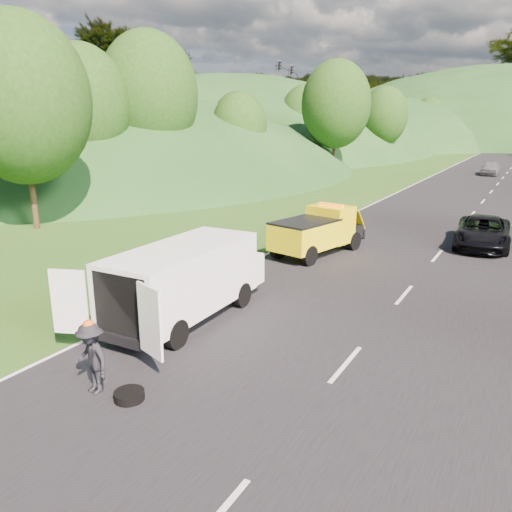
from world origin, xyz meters
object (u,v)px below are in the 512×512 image
Objects in this scene: white_van at (186,278)px; suitcase at (162,284)px; worker at (95,393)px; tow_truck at (318,231)px; child at (182,311)px; woman at (203,292)px; passing_suv at (481,247)px; spare_tire at (130,400)px.

suitcase is at bearing 144.83° from white_van.
worker reaches higher than suitcase.
child is at bearing -84.22° from tow_truck.
worker is (1.91, -6.87, 0.00)m from woman.
worker is 3.08× the size of suitcase.
woman is at bearing -127.28° from passing_suv.
tow_truck is at bearing 94.47° from child.
tow_truck is 7.24m from woman.
white_van reaches higher than passing_suv.
worker is 2.49× the size of spare_tire.
passing_suv is (9.34, 12.88, -0.28)m from suitcase.
spare_tire is at bearing -163.07° from woman.
white_van is 1.29× the size of passing_suv.
tow_truck is 3.44× the size of woman.
tow_truck is 8.38m from passing_suv.
white_van is 4.96m from spare_tire.
white_van reaches higher than tow_truck.
white_van is 16.12m from passing_suv.
passing_suv is at bearing 73.12° from child.
passing_suv is at bearing 51.53° from tow_truck.
white_van is 4.86m from worker.
tow_truck reaches higher than child.
child is at bearing -122.13° from passing_suv.
child is at bearing 117.82° from worker.
white_van is 12.31× the size of suitcase.
tow_truck is 5.79× the size of child.
woman reaches higher than child.
woman is 0.30× the size of passing_suv.
spare_tire is (1.76, -4.43, -1.35)m from white_van.
spare_tire is 19.63m from passing_suv.
passing_suv is at bearing 74.78° from spare_tire.
tow_truck reaches higher than passing_suv.
suitcase is at bearing 158.57° from child.
suitcase is (-3.27, 6.22, 0.28)m from worker.
child is (0.51, -1.84, 0.00)m from woman.
white_van reaches higher than woman.
spare_tire is (2.33, -4.87, 0.00)m from child.
woman is at bearing -89.96° from tow_truck.
passing_suv is (6.07, 19.10, 0.00)m from worker.
woman is (-1.08, 2.28, -1.35)m from white_van.
worker is 0.32× the size of passing_suv.
tow_truck is 8.95m from child.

